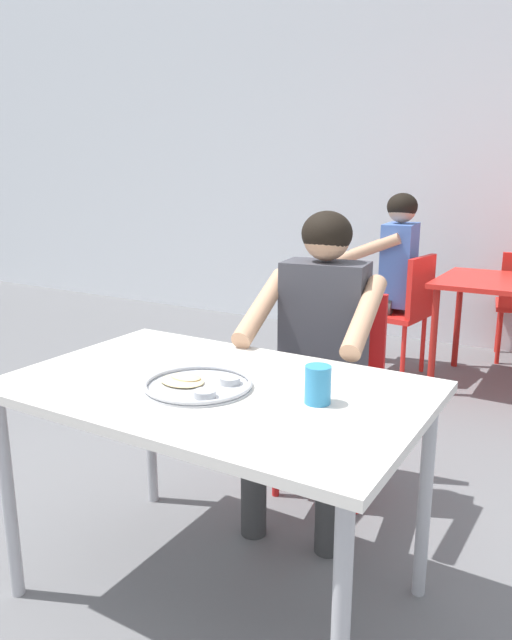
% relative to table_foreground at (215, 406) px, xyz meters
% --- Properties ---
extents(ground_plane, '(12.00, 12.00, 0.05)m').
position_rel_table_foreground_xyz_m(ground_plane, '(-0.02, -0.01, -0.70)').
color(ground_plane, slate).
extents(back_wall, '(12.00, 0.12, 3.40)m').
position_rel_table_foreground_xyz_m(back_wall, '(-0.02, 3.58, 1.02)').
color(back_wall, silver).
rests_on(back_wall, ground).
extents(table_foreground, '(1.28, 0.81, 0.75)m').
position_rel_table_foreground_xyz_m(table_foreground, '(0.00, 0.00, 0.00)').
color(table_foreground, silver).
rests_on(table_foreground, ground).
extents(thali_tray, '(0.33, 0.33, 0.03)m').
position_rel_table_foreground_xyz_m(thali_tray, '(-0.03, -0.05, 0.08)').
color(thali_tray, '#B7BABF').
rests_on(thali_tray, table_foreground).
extents(drinking_cup, '(0.07, 0.07, 0.11)m').
position_rel_table_foreground_xyz_m(drinking_cup, '(0.34, 0.02, 0.13)').
color(drinking_cup, '#338CBF').
rests_on(drinking_cup, table_foreground).
extents(chair_foreground, '(0.49, 0.44, 0.87)m').
position_rel_table_foreground_xyz_m(chair_foreground, '(0.00, 0.90, -0.17)').
color(chair_foreground, red).
rests_on(chair_foreground, ground).
extents(diner_foreground, '(0.55, 0.59, 1.23)m').
position_rel_table_foreground_xyz_m(diner_foreground, '(0.03, 0.69, 0.06)').
color(diner_foreground, '#393939').
rests_on(diner_foreground, ground).
extents(table_background_red, '(0.82, 0.79, 0.72)m').
position_rel_table_foreground_xyz_m(table_background_red, '(0.45, 2.59, -0.05)').
color(table_background_red, red).
rests_on(table_background_red, ground).
extents(chair_red_left, '(0.47, 0.46, 0.85)m').
position_rel_table_foreground_xyz_m(chair_red_left, '(-0.18, 2.52, -0.18)').
color(chair_red_left, red).
rests_on(chair_red_left, ground).
extents(patron_background, '(0.58, 0.53, 1.25)m').
position_rel_table_foreground_xyz_m(patron_background, '(-0.34, 2.58, 0.07)').
color(patron_background, '#3F3F3F').
rests_on(patron_background, ground).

